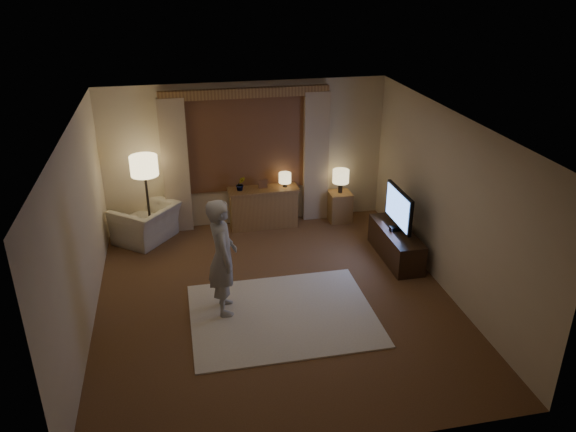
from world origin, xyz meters
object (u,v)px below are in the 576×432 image
object	(u,v)px
armchair	(146,223)
person	(223,257)
sideboard	(263,208)
tv_stand	(396,244)
side_table	(340,206)

from	to	relation	value
armchair	person	world-z (taller)	person
armchair	sideboard	bearing A→B (deg)	132.91
tv_stand	person	xyz separation A→B (m)	(-2.88, -0.96, 0.60)
armchair	side_table	world-z (taller)	armchair
person	armchair	bearing A→B (deg)	23.25
armchair	tv_stand	distance (m)	4.25
sideboard	person	xyz separation A→B (m)	(-0.98, -2.60, 0.50)
tv_stand	person	size ratio (longest dim) A/B	0.85
tv_stand	sideboard	bearing A→B (deg)	139.21
sideboard	person	bearing A→B (deg)	-110.63
sideboard	tv_stand	xyz separation A→B (m)	(1.90, -1.64, -0.10)
sideboard	armchair	size ratio (longest dim) A/B	1.22
armchair	tv_stand	world-z (taller)	armchair
tv_stand	person	bearing A→B (deg)	-161.59
side_table	tv_stand	distance (m)	1.66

